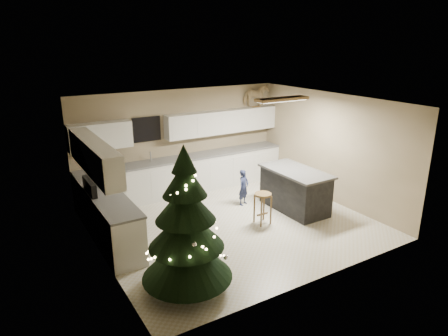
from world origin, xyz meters
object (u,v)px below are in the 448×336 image
Objects in this scene: christmas_tree at (186,233)px; rocking_horse at (256,96)px; island at (295,190)px; bar_stool at (263,201)px; toddler at (244,187)px.

rocking_horse reaches higher than christmas_tree.
christmas_tree is 3.27× the size of rocking_horse.
christmas_tree is (-3.48, -1.51, 0.48)m from island.
bar_stool is 0.95× the size of rocking_horse.
island is 2.49× the size of bar_stool.
toddler is 1.20× the size of rocking_horse.
bar_stool is (-1.08, -0.23, 0.03)m from island.
christmas_tree is 5.80m from rocking_horse.
toddler is (0.23, 1.07, -0.08)m from bar_stool.
rocking_horse is (1.43, 1.58, 1.88)m from toddler.
toddler is at bearing 147.76° from rocking_horse.
island is 3.08m from rocking_horse.
rocking_horse is (4.06, 3.92, 1.34)m from christmas_tree.
island is 1.10m from bar_stool.
toddler reaches higher than bar_stool.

